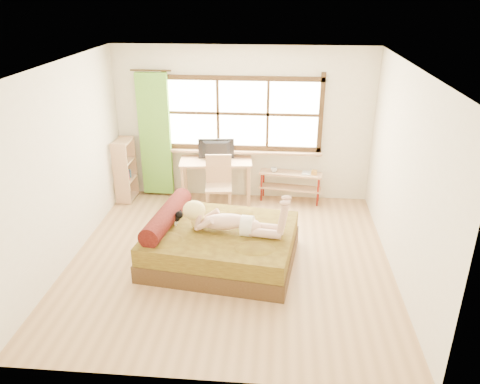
# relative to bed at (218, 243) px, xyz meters

# --- Properties ---
(floor) EXTENTS (4.50, 4.50, 0.00)m
(floor) POSITION_rel_bed_xyz_m (0.17, 0.04, -0.27)
(floor) COLOR #9E754C
(floor) RESTS_ON ground
(ceiling) EXTENTS (4.50, 4.50, 0.00)m
(ceiling) POSITION_rel_bed_xyz_m (0.17, 0.04, 2.43)
(ceiling) COLOR white
(ceiling) RESTS_ON wall_back
(wall_back) EXTENTS (4.50, 0.00, 4.50)m
(wall_back) POSITION_rel_bed_xyz_m (0.17, 2.29, 1.08)
(wall_back) COLOR silver
(wall_back) RESTS_ON floor
(wall_front) EXTENTS (4.50, 0.00, 4.50)m
(wall_front) POSITION_rel_bed_xyz_m (0.17, -2.21, 1.08)
(wall_front) COLOR silver
(wall_front) RESTS_ON floor
(wall_left) EXTENTS (0.00, 4.50, 4.50)m
(wall_left) POSITION_rel_bed_xyz_m (-2.08, 0.04, 1.08)
(wall_left) COLOR silver
(wall_left) RESTS_ON floor
(wall_right) EXTENTS (0.00, 4.50, 4.50)m
(wall_right) POSITION_rel_bed_xyz_m (2.42, 0.04, 1.08)
(wall_right) COLOR silver
(wall_right) RESTS_ON floor
(window) EXTENTS (2.80, 0.16, 1.46)m
(window) POSITION_rel_bed_xyz_m (0.17, 2.26, 1.24)
(window) COLOR #FFEDBF
(window) RESTS_ON wall_back
(curtain) EXTENTS (0.55, 0.10, 2.20)m
(curtain) POSITION_rel_bed_xyz_m (-1.38, 2.17, 0.88)
(curtain) COLOR #488D26
(curtain) RESTS_ON wall_back
(bed) EXTENTS (2.20, 1.86, 0.76)m
(bed) POSITION_rel_bed_xyz_m (0.00, 0.00, 0.00)
(bed) COLOR black
(bed) RESTS_ON floor
(woman) EXTENTS (1.45, 0.58, 0.60)m
(woman) POSITION_rel_bed_xyz_m (0.20, -0.06, 0.53)
(woman) COLOR tan
(woman) RESTS_ON bed
(kitten) EXTENTS (0.31, 0.16, 0.24)m
(kitten) POSITION_rel_bed_xyz_m (-0.67, 0.09, 0.35)
(kitten) COLOR black
(kitten) RESTS_ON bed
(desk) EXTENTS (1.30, 0.70, 0.78)m
(desk) POSITION_rel_bed_xyz_m (-0.28, 1.99, 0.40)
(desk) COLOR tan
(desk) RESTS_ON floor
(monitor) EXTENTS (0.63, 0.15, 0.36)m
(monitor) POSITION_rel_bed_xyz_m (-0.28, 2.04, 0.69)
(monitor) COLOR black
(monitor) RESTS_ON desk
(chair) EXTENTS (0.48, 0.48, 0.98)m
(chair) POSITION_rel_bed_xyz_m (-0.19, 1.62, 0.27)
(chair) COLOR tan
(chair) RESTS_ON floor
(pipe_shelf) EXTENTS (1.13, 0.42, 0.62)m
(pipe_shelf) POSITION_rel_bed_xyz_m (1.05, 2.10, 0.13)
(pipe_shelf) COLOR tan
(pipe_shelf) RESTS_ON floor
(cup) EXTENTS (0.12, 0.12, 0.09)m
(cup) POSITION_rel_bed_xyz_m (0.73, 2.11, 0.32)
(cup) COLOR gray
(cup) RESTS_ON pipe_shelf
(book) EXTENTS (0.18, 0.23, 0.02)m
(book) POSITION_rel_bed_xyz_m (1.23, 2.11, 0.28)
(book) COLOR gray
(book) RESTS_ON pipe_shelf
(bookshelf) EXTENTS (0.28, 0.49, 1.12)m
(bookshelf) POSITION_rel_bed_xyz_m (-1.91, 1.93, 0.30)
(bookshelf) COLOR tan
(bookshelf) RESTS_ON floor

